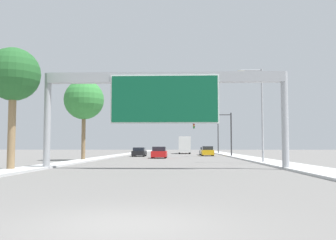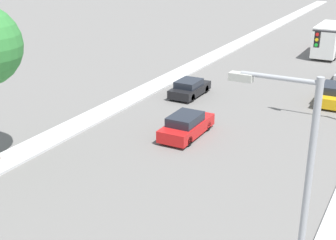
{
  "view_description": "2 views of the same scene",
  "coord_description": "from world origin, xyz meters",
  "px_view_note": "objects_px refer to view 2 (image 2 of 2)",
  "views": [
    {
      "loc": [
        1.17,
        -7.66,
        1.59
      ],
      "look_at": [
        0.0,
        24.17,
        3.8
      ],
      "focal_mm": 40.0,
      "sensor_mm": 36.0,
      "label": 1
    },
    {
      "loc": [
        10.45,
        16.2,
        11.62
      ],
      "look_at": [
        -1.65,
        38.5,
        1.99
      ],
      "focal_mm": 50.0,
      "sensor_mm": 36.0,
      "label": 2
    }
  ],
  "objects_px": {
    "car_mid_left": "(333,94)",
    "car_near_center": "(186,126)",
    "car_mid_center": "(190,88)",
    "truck_box_primary": "(330,39)",
    "street_lamp_right": "(294,212)"
  },
  "relations": [
    {
      "from": "car_mid_left",
      "to": "car_mid_center",
      "type": "distance_m",
      "value": 11.12
    },
    {
      "from": "car_mid_center",
      "to": "truck_box_primary",
      "type": "relative_size",
      "value": 0.48
    },
    {
      "from": "car_mid_left",
      "to": "car_near_center",
      "type": "bearing_deg",
      "value": -121.74
    },
    {
      "from": "car_near_center",
      "to": "truck_box_primary",
      "type": "relative_size",
      "value": 0.52
    },
    {
      "from": "car_mid_center",
      "to": "truck_box_primary",
      "type": "xyz_separation_m",
      "value": [
        7.0,
        20.76,
        1.11
      ]
    },
    {
      "from": "street_lamp_right",
      "to": "car_near_center",
      "type": "bearing_deg",
      "value": 125.36
    },
    {
      "from": "car_near_center",
      "to": "car_mid_left",
      "type": "distance_m",
      "value": 13.31
    },
    {
      "from": "car_mid_center",
      "to": "truck_box_primary",
      "type": "distance_m",
      "value": 21.93
    },
    {
      "from": "car_near_center",
      "to": "car_mid_center",
      "type": "xyz_separation_m",
      "value": [
        -3.5,
        7.65,
        -0.06
      ]
    },
    {
      "from": "car_near_center",
      "to": "car_mid_left",
      "type": "height_order",
      "value": "car_mid_left"
    },
    {
      "from": "truck_box_primary",
      "to": "street_lamp_right",
      "type": "relative_size",
      "value": 1.01
    },
    {
      "from": "car_mid_center",
      "to": "car_mid_left",
      "type": "bearing_deg",
      "value": 19.28
    },
    {
      "from": "car_mid_left",
      "to": "street_lamp_right",
      "type": "xyz_separation_m",
      "value": [
        3.09,
        -25.54,
        4.4
      ]
    },
    {
      "from": "truck_box_primary",
      "to": "street_lamp_right",
      "type": "height_order",
      "value": "street_lamp_right"
    },
    {
      "from": "car_near_center",
      "to": "car_mid_center",
      "type": "relative_size",
      "value": 1.09
    }
  ]
}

